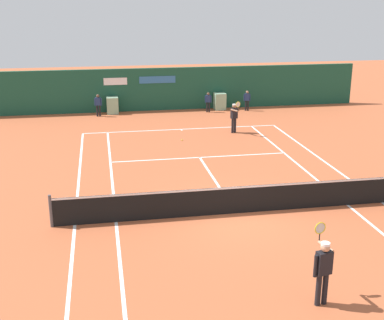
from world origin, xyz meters
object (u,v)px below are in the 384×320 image
ball_kid_centre_post (208,101)px  ball_kid_right_post (247,99)px  ball_kid_left_post (98,104)px  player_on_baseline (234,115)px  tennis_ball_mid_court (182,140)px  player_near_side (323,267)px

ball_kid_centre_post → ball_kid_right_post: bearing=-170.9°
ball_kid_left_post → ball_kid_right_post: (9.33, 0.00, -0.04)m
ball_kid_centre_post → ball_kid_left_post: bearing=9.1°
player_on_baseline → tennis_ball_mid_court: 3.31m
ball_kid_centre_post → tennis_ball_mid_court: (-2.71, -6.42, -0.69)m
ball_kid_left_post → tennis_ball_mid_court: size_ratio=19.84×
ball_kid_right_post → player_on_baseline: bearing=78.4°
ball_kid_right_post → tennis_ball_mid_court: size_ratio=18.87×
ball_kid_left_post → ball_kid_centre_post: bearing=-170.5°
player_on_baseline → ball_kid_right_post: bearing=-139.9°
tennis_ball_mid_court → ball_kid_left_post: bearing=122.5°
player_on_baseline → player_near_side: 16.11m
player_near_side → ball_kid_centre_post: 21.38m
ball_kid_right_post → tennis_ball_mid_court: ball_kid_right_post is taller
player_near_side → ball_kid_left_post: bearing=92.1°
player_on_baseline → player_near_side: size_ratio=0.98×
player_on_baseline → ball_kid_centre_post: (-0.28, 5.33, -0.22)m
player_near_side → ball_kid_centre_post: (1.81, 21.30, -0.25)m
ball_kid_left_post → tennis_ball_mid_court: bearing=132.0°
player_near_side → ball_kid_centre_post: size_ratio=1.47×
player_near_side → tennis_ball_mid_court: size_ratio=27.02×
ball_kid_right_post → ball_kid_centre_post: bearing=11.3°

